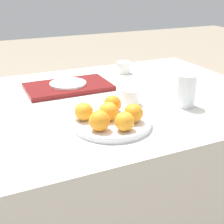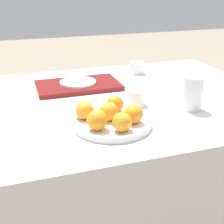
% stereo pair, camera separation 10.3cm
% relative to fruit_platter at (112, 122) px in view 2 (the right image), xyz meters
% --- Properties ---
extents(table, '(1.44, 0.98, 0.76)m').
position_rel_fruit_platter_xyz_m(table, '(0.05, 0.25, -0.39)').
color(table, silver).
rests_on(table, ground_plane).
extents(fruit_platter, '(0.27, 0.27, 0.02)m').
position_rel_fruit_platter_xyz_m(fruit_platter, '(0.00, 0.00, 0.00)').
color(fruit_platter, silver).
rests_on(fruit_platter, table).
extents(orange_0, '(0.06, 0.06, 0.06)m').
position_rel_fruit_platter_xyz_m(orange_0, '(-0.01, 0.01, 0.04)').
color(orange_0, orange).
rests_on(orange_0, fruit_platter).
extents(orange_1, '(0.06, 0.06, 0.06)m').
position_rel_fruit_platter_xyz_m(orange_1, '(0.01, -0.08, 0.04)').
color(orange_1, orange).
rests_on(orange_1, fruit_platter).
extents(orange_2, '(0.06, 0.06, 0.06)m').
position_rel_fruit_platter_xyz_m(orange_2, '(0.06, -0.03, 0.04)').
color(orange_2, orange).
rests_on(orange_2, fruit_platter).
extents(orange_3, '(0.06, 0.06, 0.06)m').
position_rel_fruit_platter_xyz_m(orange_3, '(0.03, 0.07, 0.04)').
color(orange_3, orange).
rests_on(orange_3, fruit_platter).
extents(orange_4, '(0.06, 0.06, 0.06)m').
position_rel_fruit_platter_xyz_m(orange_4, '(-0.08, 0.05, 0.04)').
color(orange_4, orange).
rests_on(orange_4, fruit_platter).
extents(orange_5, '(0.07, 0.07, 0.07)m').
position_rel_fruit_platter_xyz_m(orange_5, '(-0.06, -0.05, 0.04)').
color(orange_5, orange).
rests_on(orange_5, fruit_platter).
extents(water_glass, '(0.08, 0.08, 0.13)m').
position_rel_fruit_platter_xyz_m(water_glass, '(0.33, 0.04, 0.05)').
color(water_glass, silver).
rests_on(water_glass, table).
extents(serving_tray, '(0.37, 0.22, 0.02)m').
position_rel_fruit_platter_xyz_m(serving_tray, '(-0.02, 0.43, -0.00)').
color(serving_tray, maroon).
rests_on(serving_tray, table).
extents(side_plate, '(0.16, 0.16, 0.01)m').
position_rel_fruit_platter_xyz_m(side_plate, '(-0.02, 0.43, 0.01)').
color(side_plate, white).
rests_on(side_plate, serving_tray).
extents(cup_1, '(0.07, 0.07, 0.06)m').
position_rel_fruit_platter_xyz_m(cup_1, '(0.15, 0.15, 0.02)').
color(cup_1, white).
rests_on(cup_1, table).
extents(cup_2, '(0.07, 0.07, 0.06)m').
position_rel_fruit_platter_xyz_m(cup_2, '(0.32, 0.56, 0.02)').
color(cup_2, white).
rests_on(cup_2, table).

